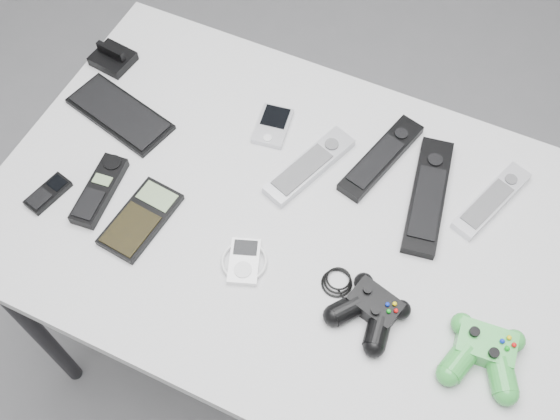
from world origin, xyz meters
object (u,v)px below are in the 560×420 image
at_px(remote_silver_b, 492,200).
at_px(mp3_player, 244,261).
at_px(pda, 273,126).
at_px(remote_black_a, 381,157).
at_px(remote_silver_a, 310,166).
at_px(mobile_phone, 48,193).
at_px(pda_keyboard, 120,113).
at_px(remote_black_b, 428,195).
at_px(desk, 296,235).
at_px(controller_green, 484,352).
at_px(calculator, 141,219).
at_px(controller_black, 371,309).
at_px(cordless_handset, 99,190).

bearing_deg(remote_silver_b, mp3_player, -119.65).
bearing_deg(pda, remote_black_a, -4.72).
bearing_deg(mp3_player, remote_black_a, 45.01).
height_order(remote_black_a, mp3_player, remote_black_a).
relative_size(remote_silver_a, mobile_phone, 2.36).
bearing_deg(pda_keyboard, remote_black_b, 20.71).
bearing_deg(desk, remote_silver_b, 30.25).
bearing_deg(remote_black_a, remote_silver_b, 14.28).
distance_m(mobile_phone, mp3_player, 0.41).
bearing_deg(pda, mp3_player, -83.26).
bearing_deg(mp3_player, controller_green, -18.99).
height_order(calculator, controller_black, controller_black).
height_order(controller_black, controller_green, controller_green).
distance_m(desk, remote_black_b, 0.27).
bearing_deg(remote_silver_b, remote_silver_a, -147.74).
bearing_deg(mp3_player, pda, 85.27).
relative_size(desk, mobile_phone, 12.99).
bearing_deg(remote_black_a, calculator, -123.07).
distance_m(remote_black_a, remote_silver_b, 0.23).
xyz_separation_m(remote_black_a, mp3_player, (-0.14, -0.32, -0.00)).
distance_m(remote_black_b, remote_silver_b, 0.12).
bearing_deg(remote_silver_a, remote_black_a, 53.08).
bearing_deg(pda, remote_black_b, -13.82).
bearing_deg(calculator, controller_green, 6.95).
relative_size(remote_black_a, controller_black, 1.07).
relative_size(controller_black, controller_green, 1.45).
distance_m(cordless_handset, controller_green, 0.76).
bearing_deg(remote_silver_a, controller_black, -27.32).
xyz_separation_m(remote_black_a, remote_silver_b, (0.23, -0.00, -0.00)).
bearing_deg(calculator, remote_black_b, 35.88).
bearing_deg(mp3_player, controller_black, -19.53).
distance_m(remote_silver_a, remote_black_a, 0.14).
distance_m(remote_black_b, controller_green, 0.32).
relative_size(mobile_phone, controller_green, 0.62).
bearing_deg(remote_black_b, calculator, -159.45).
height_order(remote_black_b, controller_black, controller_black).
distance_m(desk, remote_silver_b, 0.38).
xyz_separation_m(remote_black_a, cordless_handset, (-0.46, -0.30, 0.00)).
height_order(pda_keyboard, mp3_player, mp3_player).
bearing_deg(controller_green, remote_black_b, 119.50).
xyz_separation_m(pda_keyboard, remote_black_b, (0.65, 0.08, 0.01)).
distance_m(remote_silver_a, calculator, 0.34).
distance_m(remote_silver_a, cordless_handset, 0.41).
height_order(pda, remote_silver_a, remote_silver_a).
distance_m(remote_black_a, controller_black, 0.33).
bearing_deg(remote_black_b, remote_silver_a, 178.27).
distance_m(remote_silver_a, remote_black_b, 0.24).
bearing_deg(desk, controller_green, -16.25).
height_order(desk, remote_black_b, remote_black_b).
bearing_deg(remote_black_b, controller_black, -103.16).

